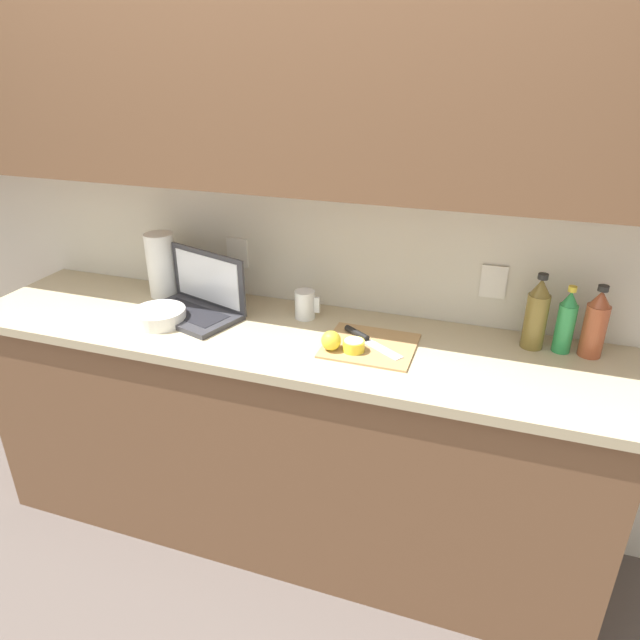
# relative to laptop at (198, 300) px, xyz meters

# --- Properties ---
(ground_plane) EXTENTS (12.00, 12.00, 0.00)m
(ground_plane) POSITION_rel_laptop_xyz_m (0.36, -0.05, -0.98)
(ground_plane) COLOR #564C47
(ground_plane) RESTS_ON ground
(wall_back) EXTENTS (5.20, 0.38, 2.60)m
(wall_back) POSITION_rel_laptop_xyz_m (0.36, 0.17, 0.58)
(wall_back) COLOR silver
(wall_back) RESTS_ON ground_plane
(counter_unit) EXTENTS (2.43, 0.58, 0.92)m
(counter_unit) POSITION_rel_laptop_xyz_m (0.34, -0.05, -0.51)
(counter_unit) COLOR brown
(counter_unit) RESTS_ON ground_plane
(laptop) EXTENTS (0.42, 0.32, 0.24)m
(laptop) POSITION_rel_laptop_xyz_m (0.00, 0.00, 0.00)
(laptop) COLOR #333338
(laptop) RESTS_ON counter_unit
(cutting_board) EXTENTS (0.31, 0.28, 0.01)m
(cutting_board) POSITION_rel_laptop_xyz_m (0.70, -0.06, -0.05)
(cutting_board) COLOR tan
(cutting_board) RESTS_ON counter_unit
(knife) EXTENTS (0.24, 0.17, 0.02)m
(knife) POSITION_rel_laptop_xyz_m (0.66, -0.02, -0.04)
(knife) COLOR silver
(knife) RESTS_ON cutting_board
(lemon_half_cut) EXTENTS (0.07, 0.07, 0.04)m
(lemon_half_cut) POSITION_rel_laptop_xyz_m (0.65, -0.11, -0.03)
(lemon_half_cut) COLOR yellow
(lemon_half_cut) RESTS_ON cutting_board
(lemon_whole_beside) EXTENTS (0.07, 0.07, 0.07)m
(lemon_whole_beside) POSITION_rel_laptop_xyz_m (0.58, -0.13, -0.02)
(lemon_whole_beside) COLOR yellow
(lemon_whole_beside) RESTS_ON cutting_board
(bottle_green_soda) EXTENTS (0.07, 0.07, 0.27)m
(bottle_green_soda) POSITION_rel_laptop_xyz_m (1.22, 0.13, 0.07)
(bottle_green_soda) COLOR olive
(bottle_green_soda) RESTS_ON counter_unit
(bottle_oil_tall) EXTENTS (0.06, 0.06, 0.24)m
(bottle_oil_tall) POSITION_rel_laptop_xyz_m (1.31, 0.13, 0.05)
(bottle_oil_tall) COLOR #2D934C
(bottle_oil_tall) RESTS_ON counter_unit
(bottle_water_clear) EXTENTS (0.07, 0.07, 0.25)m
(bottle_water_clear) POSITION_rel_laptop_xyz_m (1.40, 0.13, 0.06)
(bottle_water_clear) COLOR #A34C2D
(bottle_water_clear) RESTS_ON counter_unit
(measuring_cup) EXTENTS (0.10, 0.08, 0.11)m
(measuring_cup) POSITION_rel_laptop_xyz_m (0.40, 0.10, -0.00)
(measuring_cup) COLOR silver
(measuring_cup) RESTS_ON counter_unit
(bowl_white) EXTENTS (0.20, 0.20, 0.05)m
(bowl_white) POSITION_rel_laptop_xyz_m (-0.09, -0.12, -0.03)
(bowl_white) COLOR white
(bowl_white) RESTS_ON counter_unit
(paper_towel_roll) EXTENTS (0.12, 0.12, 0.26)m
(paper_towel_roll) POSITION_rel_laptop_xyz_m (-0.23, 0.12, 0.07)
(paper_towel_roll) COLOR white
(paper_towel_roll) RESTS_ON counter_unit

